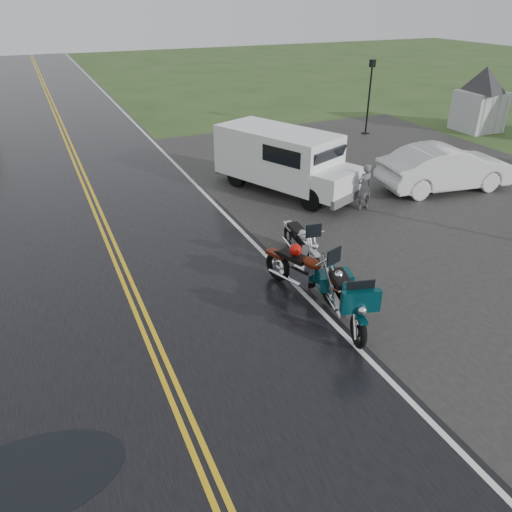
{
  "coord_description": "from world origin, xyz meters",
  "views": [
    {
      "loc": [
        -1.43,
        -7.48,
        6.51
      ],
      "look_at": [
        2.8,
        2.0,
        1.0
      ],
      "focal_mm": 35.0,
      "sensor_mm": 36.0,
      "label": 1
    }
  ],
  "objects_px": {
    "person_at_van": "(364,188)",
    "motorcycle_silver": "(314,253)",
    "motorcycle_teal": "(360,318)",
    "lamp_post_far_right": "(369,98)",
    "visitor_center": "(484,83)",
    "motorcycle_red": "(336,283)",
    "sedan_white": "(445,169)",
    "van_white": "(313,179)"
  },
  "relations": [
    {
      "from": "person_at_van",
      "to": "motorcycle_silver",
      "type": "bearing_deg",
      "value": 35.66
    },
    {
      "from": "motorcycle_teal",
      "to": "lamp_post_far_right",
      "type": "bearing_deg",
      "value": 69.1
    },
    {
      "from": "visitor_center",
      "to": "motorcycle_silver",
      "type": "relative_size",
      "value": 6.97
    },
    {
      "from": "motorcycle_teal",
      "to": "motorcycle_red",
      "type": "bearing_deg",
      "value": 92.25
    },
    {
      "from": "motorcycle_red",
      "to": "sedan_white",
      "type": "height_order",
      "value": "sedan_white"
    },
    {
      "from": "person_at_van",
      "to": "lamp_post_far_right",
      "type": "xyz_separation_m",
      "value": [
        6.0,
        8.37,
        1.05
      ]
    },
    {
      "from": "motorcycle_silver",
      "to": "sedan_white",
      "type": "bearing_deg",
      "value": 32.37
    },
    {
      "from": "sedan_white",
      "to": "lamp_post_far_right",
      "type": "relative_size",
      "value": 1.34
    },
    {
      "from": "van_white",
      "to": "sedan_white",
      "type": "xyz_separation_m",
      "value": [
        5.46,
        -0.21,
        -0.31
      ]
    },
    {
      "from": "motorcycle_red",
      "to": "sedan_white",
      "type": "distance_m",
      "value": 9.46
    },
    {
      "from": "sedan_white",
      "to": "lamp_post_far_right",
      "type": "bearing_deg",
      "value": -8.05
    },
    {
      "from": "motorcycle_teal",
      "to": "sedan_white",
      "type": "relative_size",
      "value": 0.51
    },
    {
      "from": "motorcycle_silver",
      "to": "van_white",
      "type": "relative_size",
      "value": 0.4
    },
    {
      "from": "motorcycle_red",
      "to": "lamp_post_far_right",
      "type": "relative_size",
      "value": 0.68
    },
    {
      "from": "motorcycle_silver",
      "to": "person_at_van",
      "type": "relative_size",
      "value": 1.48
    },
    {
      "from": "motorcycle_teal",
      "to": "person_at_van",
      "type": "bearing_deg",
      "value": 69.15
    },
    {
      "from": "motorcycle_teal",
      "to": "lamp_post_far_right",
      "type": "height_order",
      "value": "lamp_post_far_right"
    },
    {
      "from": "visitor_center",
      "to": "van_white",
      "type": "height_order",
      "value": "visitor_center"
    },
    {
      "from": "motorcycle_teal",
      "to": "lamp_post_far_right",
      "type": "xyz_separation_m",
      "value": [
        10.4,
        14.51,
        1.09
      ]
    },
    {
      "from": "van_white",
      "to": "person_at_van",
      "type": "distance_m",
      "value": 1.78
    },
    {
      "from": "visitor_center",
      "to": "sedan_white",
      "type": "height_order",
      "value": "visitor_center"
    },
    {
      "from": "visitor_center",
      "to": "lamp_post_far_right",
      "type": "bearing_deg",
      "value": 163.8
    },
    {
      "from": "motorcycle_red",
      "to": "motorcycle_teal",
      "type": "relative_size",
      "value": 0.99
    },
    {
      "from": "motorcycle_silver",
      "to": "person_at_van",
      "type": "bearing_deg",
      "value": 47.44
    },
    {
      "from": "motorcycle_red",
      "to": "visitor_center",
      "type": "bearing_deg",
      "value": 16.59
    },
    {
      "from": "van_white",
      "to": "motorcycle_silver",
      "type": "bearing_deg",
      "value": -142.66
    },
    {
      "from": "van_white",
      "to": "person_at_van",
      "type": "height_order",
      "value": "van_white"
    },
    {
      "from": "lamp_post_far_right",
      "to": "sedan_white",
      "type": "bearing_deg",
      "value": -105.27
    },
    {
      "from": "motorcycle_silver",
      "to": "visitor_center",
      "type": "bearing_deg",
      "value": 39.3
    },
    {
      "from": "visitor_center",
      "to": "van_white",
      "type": "distance_m",
      "value": 14.79
    },
    {
      "from": "motorcycle_silver",
      "to": "sedan_white",
      "type": "height_order",
      "value": "sedan_white"
    },
    {
      "from": "motorcycle_red",
      "to": "person_at_van",
      "type": "relative_size",
      "value": 1.6
    },
    {
      "from": "visitor_center",
      "to": "motorcycle_silver",
      "type": "bearing_deg",
      "value": -147.48
    },
    {
      "from": "motorcycle_red",
      "to": "van_white",
      "type": "height_order",
      "value": "van_white"
    },
    {
      "from": "motorcycle_silver",
      "to": "van_white",
      "type": "xyz_separation_m",
      "value": [
        2.14,
        3.85,
        0.44
      ]
    },
    {
      "from": "person_at_van",
      "to": "van_white",
      "type": "bearing_deg",
      "value": -25.55
    },
    {
      "from": "person_at_van",
      "to": "motorcycle_red",
      "type": "bearing_deg",
      "value": 44.38
    },
    {
      "from": "person_at_van",
      "to": "sedan_white",
      "type": "xyz_separation_m",
      "value": [
        3.83,
        0.4,
        0.03
      ]
    },
    {
      "from": "motorcycle_red",
      "to": "person_at_van",
      "type": "bearing_deg",
      "value": 30.18
    },
    {
      "from": "van_white",
      "to": "lamp_post_far_right",
      "type": "distance_m",
      "value": 10.91
    },
    {
      "from": "motorcycle_red",
      "to": "motorcycle_silver",
      "type": "bearing_deg",
      "value": 58.93
    },
    {
      "from": "motorcycle_teal",
      "to": "sedan_white",
      "type": "bearing_deg",
      "value": 53.24
    }
  ]
}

